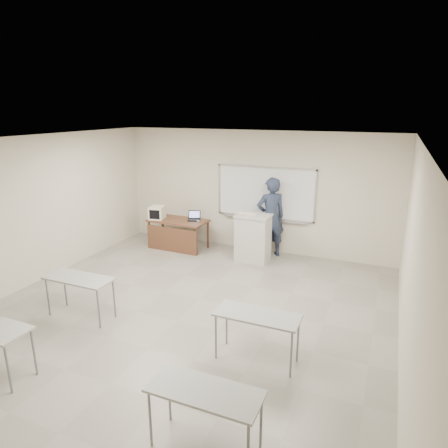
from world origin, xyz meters
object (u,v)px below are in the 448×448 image
at_px(whiteboard, 265,194).
at_px(laptop, 195,218).
at_px(keyboard, 248,213).
at_px(instructor_desk, 176,228).
at_px(mouse, 198,221).
at_px(crt_monitor, 157,213).
at_px(podium, 253,238).
at_px(presenter, 271,217).

distance_m(whiteboard, laptop, 1.90).
bearing_deg(laptop, keyboard, -27.43).
bearing_deg(whiteboard, instructor_desk, -159.62).
bearing_deg(whiteboard, keyboard, -104.72).
bearing_deg(keyboard, laptop, 178.38).
xyz_separation_m(whiteboard, mouse, (-1.55, -0.62, -0.71)).
height_order(crt_monitor, laptop, crt_monitor).
distance_m(laptop, mouse, 0.19).
bearing_deg(crt_monitor, instructor_desk, -11.04).
relative_size(whiteboard, crt_monitor, 6.09).
relative_size(instructor_desk, laptop, 4.84).
relative_size(crt_monitor, laptop, 1.32).
height_order(whiteboard, laptop, whiteboard).
bearing_deg(podium, crt_monitor, -179.34).
height_order(podium, keyboard, keyboard).
bearing_deg(keyboard, mouse, -178.12).
distance_m(laptop, keyboard, 1.56).
distance_m(instructor_desk, podium, 2.06).
bearing_deg(keyboard, instructor_desk, -172.11).
bearing_deg(mouse, presenter, 34.24).
bearing_deg(whiteboard, mouse, -158.27).
distance_m(crt_monitor, laptop, 0.99).
distance_m(mouse, keyboard, 1.41).
height_order(instructor_desk, crt_monitor, crt_monitor).
height_order(podium, laptop, podium).
bearing_deg(laptop, crt_monitor, 176.12).
distance_m(instructor_desk, presenter, 2.43).
relative_size(whiteboard, mouse, 25.90).
bearing_deg(crt_monitor, mouse, -3.04).
xyz_separation_m(whiteboard, podium, (-0.04, -0.77, -0.92)).
xyz_separation_m(laptop, mouse, (0.15, -0.10, -0.04)).
xyz_separation_m(instructor_desk, laptop, (0.40, 0.27, 0.25)).
distance_m(whiteboard, instructor_desk, 2.42).
xyz_separation_m(instructor_desk, crt_monitor, (-0.55, -0.01, 0.36)).
relative_size(keyboard, presenter, 0.22).
xyz_separation_m(podium, keyboard, (-0.15, 0.05, 0.57)).
xyz_separation_m(whiteboard, crt_monitor, (-2.65, -0.79, -0.57)).
bearing_deg(laptop, whiteboard, -3.10).
xyz_separation_m(crt_monitor, laptop, (0.95, 0.27, -0.11)).
relative_size(whiteboard, presenter, 1.27).
bearing_deg(whiteboard, presenter, -51.34).
height_order(podium, mouse, podium).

